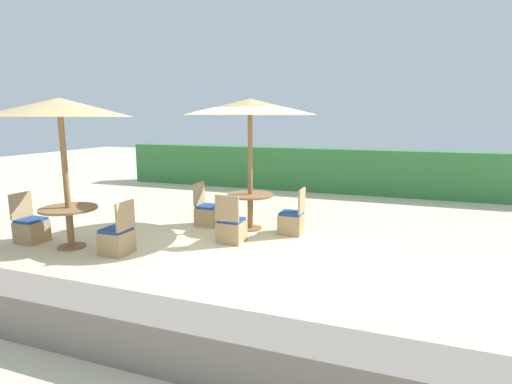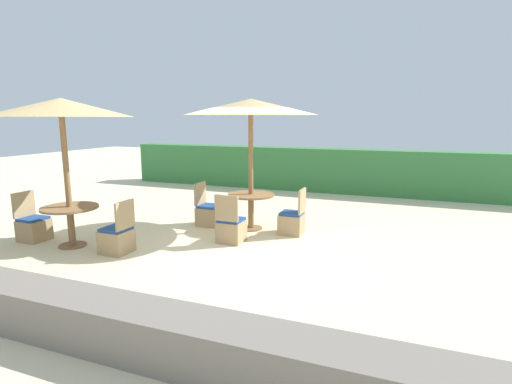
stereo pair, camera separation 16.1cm
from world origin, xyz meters
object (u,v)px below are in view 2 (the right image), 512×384
object	(u,v)px
parasol_front_left	(61,108)
patio_chair_center_west	(208,213)
patio_chair_front_left_west	(33,227)
patio_chair_front_left_east	(117,238)
patio_chair_center_east	(292,221)
round_table_front_left	(70,216)
parasol_center	(251,108)
patio_chair_center_south	(231,228)
round_table_center	(251,202)

from	to	relation	value
parasol_front_left	patio_chair_center_west	bearing A→B (deg)	53.36
patio_chair_front_left_west	patio_chair_front_left_east	size ratio (longest dim) A/B	1.00
patio_chair_center_east	parasol_front_left	bearing A→B (deg)	122.04
round_table_front_left	patio_chair_center_east	bearing A→B (deg)	32.04
patio_chair_center_west	patio_chair_center_east	xyz separation A→B (m)	(1.89, 0.01, 0.00)
patio_chair_front_left_west	patio_chair_center_east	bearing A→B (deg)	116.06
round_table_front_left	parasol_center	size ratio (longest dim) A/B	0.37
patio_chair_front_left_east	patio_chair_center_south	xyz separation A→B (m)	(1.58, 1.26, 0.00)
round_table_front_left	patio_chair_front_left_east	bearing A→B (deg)	0.57
parasol_center	patio_chair_center_east	size ratio (longest dim) A/B	2.90
patio_chair_front_left_east	round_table_center	xyz separation A→B (m)	(1.60, 2.23, 0.31)
patio_chair_center_west	parasol_front_left	bearing A→B (deg)	-36.64
patio_chair_front_left_west	parasol_center	size ratio (longest dim) A/B	0.34
patio_chair_front_left_west	patio_chair_front_left_east	xyz separation A→B (m)	(1.98, -0.00, 0.00)
patio_chair_center_west	patio_chair_center_south	world-z (taller)	same
parasol_front_left	patio_chair_center_west	size ratio (longest dim) A/B	2.84
round_table_front_left	patio_chair_center_west	xyz separation A→B (m)	(1.63, 2.19, -0.30)
round_table_front_left	patio_chair_front_left_west	world-z (taller)	patio_chair_front_left_west
round_table_front_left	patio_chair_front_left_west	xyz separation A→B (m)	(-0.96, 0.01, -0.30)
parasol_front_left	patio_chair_front_left_west	size ratio (longest dim) A/B	2.84
parasol_center	round_table_center	world-z (taller)	parasol_center
patio_chair_front_left_east	patio_chair_center_south	bearing A→B (deg)	-51.45
round_table_center	patio_chair_center_east	size ratio (longest dim) A/B	1.04
parasol_center	round_table_front_left	bearing A→B (deg)	-139.32
patio_chair_front_left_east	round_table_center	distance (m)	2.76
patio_chair_center_east	parasol_center	bearing A→B (deg)	87.57
round_table_front_left	patio_chair_center_west	distance (m)	2.75
round_table_front_left	round_table_center	size ratio (longest dim) A/B	1.02
patio_chair_center_south	patio_chair_center_east	world-z (taller)	same
patio_chair_center_south	patio_chair_center_east	bearing A→B (deg)	45.21
patio_chair_front_left_east	patio_chair_center_east	distance (m)	3.33
patio_chair_center_east	round_table_front_left	bearing A→B (deg)	122.04
patio_chair_front_left_west	patio_chair_center_west	size ratio (longest dim) A/B	1.00
parasol_center	round_table_center	xyz separation A→B (m)	(-0.00, 0.00, -1.94)
patio_chair_front_left_west	round_table_center	distance (m)	4.23
parasol_center	patio_chair_front_left_west	bearing A→B (deg)	-148.00
patio_chair_center_west	patio_chair_center_south	distance (m)	1.34
round_table_center	patio_chair_front_left_west	bearing A→B (deg)	-148.00
patio_chair_front_left_west	round_table_center	world-z (taller)	patio_chair_front_left_west
parasol_center	patio_chair_center_south	size ratio (longest dim) A/B	2.90
round_table_front_left	patio_chair_center_south	size ratio (longest dim) A/B	1.06
patio_chair_front_left_west	patio_chair_front_left_east	bearing A→B (deg)	89.99
parasol_front_left	round_table_front_left	bearing A→B (deg)	0.00
patio_chair_front_left_east	parasol_center	size ratio (longest dim) A/B	0.34
round_table_front_left	parasol_center	bearing A→B (deg)	40.68
parasol_front_left	round_table_center	xyz separation A→B (m)	(2.61, 2.24, -1.90)
parasol_front_left	patio_chair_center_south	world-z (taller)	parasol_front_left
parasol_front_left	parasol_center	size ratio (longest dim) A/B	0.98
parasol_center	patio_chair_center_south	xyz separation A→B (m)	(-0.01, -0.97, -2.25)
patio_chair_center_south	round_table_center	bearing A→B (deg)	89.16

